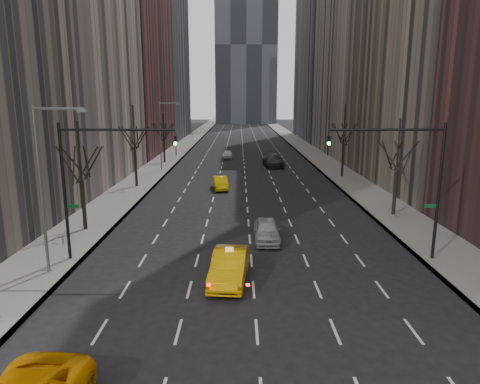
{
  "coord_description": "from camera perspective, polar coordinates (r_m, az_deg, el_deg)",
  "views": [
    {
      "loc": [
        -0.73,
        -12.07,
        9.39
      ],
      "look_at": [
        -0.67,
        15.18,
        3.5
      ],
      "focal_mm": 32.0,
      "sensor_mm": 36.0,
      "label": 1
    }
  ],
  "objects": [
    {
      "name": "far_taxi",
      "position": [
        45.75,
        -2.63,
        1.2
      ],
      "size": [
        1.94,
        4.25,
        1.35
      ],
      "primitive_type": "imported",
      "rotation": [
        0.0,
        0.0,
        0.13
      ],
      "color": "yellow",
      "rests_on": "ground"
    },
    {
      "name": "tree_lw_c",
      "position": [
        47.73,
        -13.84,
        5.4
      ],
      "size": [
        3.36,
        3.5,
        8.74
      ],
      "color": "black",
      "rests_on": "ground"
    },
    {
      "name": "traffic_mast_left",
      "position": [
        25.78,
        -19.11,
        2.82
      ],
      "size": [
        6.69,
        0.39,
        8.0
      ],
      "color": "black",
      "rests_on": "ground"
    },
    {
      "name": "bld_right_far",
      "position": [
        80.77,
        17.25,
        22.82
      ],
      "size": [
        14.0,
        28.0,
        50.0
      ],
      "primitive_type": "cube",
      "color": "tan",
      "rests_on": "ground"
    },
    {
      "name": "bld_left_far",
      "position": [
        81.77,
        -15.87,
        20.62
      ],
      "size": [
        14.0,
        28.0,
        44.0
      ],
      "primitive_type": "cube",
      "color": "brown",
      "rests_on": "ground"
    },
    {
      "name": "bld_left_deep",
      "position": [
        111.96,
        -11.71,
        22.56
      ],
      "size": [
        14.0,
        30.0,
        60.0
      ],
      "primitive_type": "cube",
      "color": "#5D5D61",
      "rests_on": "ground"
    },
    {
      "name": "sidewalk_left",
      "position": [
        83.4,
        -8.09,
        5.66
      ],
      "size": [
        4.5,
        320.0,
        0.15
      ],
      "primitive_type": "cube",
      "color": "slate",
      "rests_on": "ground"
    },
    {
      "name": "tree_lw_d",
      "position": [
        65.32,
        -10.13,
        6.88
      ],
      "size": [
        3.36,
        3.5,
        7.36
      ],
      "color": "black",
      "rests_on": "ground"
    },
    {
      "name": "tree_rw_c",
      "position": [
        53.87,
        13.63,
        6.15
      ],
      "size": [
        3.36,
        3.5,
        8.74
      ],
      "color": "black",
      "rests_on": "ground"
    },
    {
      "name": "traffic_mast_right",
      "position": [
        26.29,
        21.88,
        2.78
      ],
      "size": [
        6.69,
        0.39,
        8.0
      ],
      "color": "black",
      "rests_on": "ground"
    },
    {
      "name": "tree_rw_b",
      "position": [
        36.81,
        20.14,
        2.58
      ],
      "size": [
        3.36,
        3.5,
        7.82
      ],
      "color": "black",
      "rests_on": "ground"
    },
    {
      "name": "taxi_sedan",
      "position": [
        22.82,
        -1.41,
        -9.86
      ],
      "size": [
        2.19,
        5.13,
        1.64
      ],
      "primitive_type": "imported",
      "rotation": [
        0.0,
        0.0,
        -0.09
      ],
      "color": "#DD9F04",
      "rests_on": "ground"
    },
    {
      "name": "tree_lw_b",
      "position": [
        32.61,
        -20.34,
        1.41
      ],
      "size": [
        3.36,
        3.5,
        7.82
      ],
      "color": "black",
      "rests_on": "ground"
    },
    {
      "name": "silver_sedan_ahead",
      "position": [
        29.1,
        3.59,
        -5.12
      ],
      "size": [
        1.8,
        4.37,
        1.48
      ],
      "primitive_type": "imported",
      "rotation": [
        0.0,
        0.0,
        -0.01
      ],
      "color": "#999BA0",
      "rests_on": "ground"
    },
    {
      "name": "sidewalk_right",
      "position": [
        83.61,
        8.86,
        5.65
      ],
      "size": [
        4.5,
        320.0,
        0.15
      ],
      "primitive_type": "cube",
      "color": "slate",
      "rests_on": "ground"
    },
    {
      "name": "streetlight_near",
      "position": [
        24.57,
        -24.44,
        2.27
      ],
      "size": [
        2.83,
        0.22,
        9.0
      ],
      "color": "slate",
      "rests_on": "ground"
    },
    {
      "name": "bld_right_deep",
      "position": [
        111.1,
        12.35,
        22.09
      ],
      "size": [
        14.0,
        30.0,
        58.0
      ],
      "primitive_type": "cube",
      "color": "#5D5D61",
      "rests_on": "ground"
    },
    {
      "name": "streetlight_far",
      "position": [
        58.08,
        -10.25,
        8.28
      ],
      "size": [
        2.83,
        0.22,
        9.0
      ],
      "color": "slate",
      "rests_on": "ground"
    },
    {
      "name": "far_suv_grey",
      "position": [
        61.73,
        4.44,
        4.23
      ],
      "size": [
        3.04,
        6.28,
        1.76
      ],
      "primitive_type": "imported",
      "rotation": [
        0.0,
        0.0,
        0.1
      ],
      "color": "#2B2B30",
      "rests_on": "ground"
    },
    {
      "name": "far_car_white",
      "position": [
        69.79,
        -1.71,
        5.02
      ],
      "size": [
        1.64,
        4.06,
        1.38
      ],
      "primitive_type": "imported",
      "rotation": [
        0.0,
        0.0,
        -0.0
      ],
      "color": "white",
      "rests_on": "ground"
    }
  ]
}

